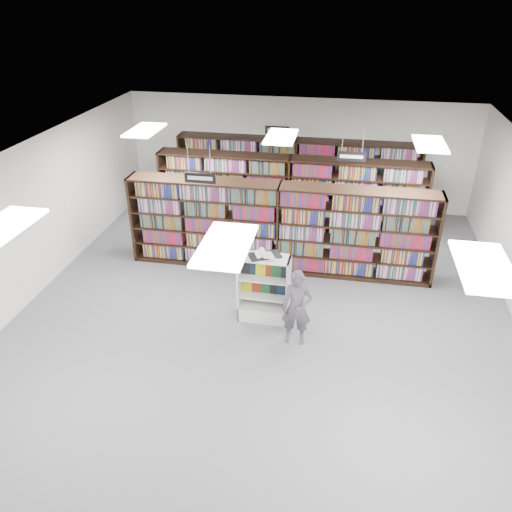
% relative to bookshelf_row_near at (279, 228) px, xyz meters
% --- Properties ---
extents(floor, '(12.00, 12.00, 0.00)m').
position_rel_bookshelf_row_near_xyz_m(floor, '(0.00, -2.00, -1.05)').
color(floor, '#56565C').
rests_on(floor, ground).
extents(ceiling, '(10.00, 12.00, 0.10)m').
position_rel_bookshelf_row_near_xyz_m(ceiling, '(0.00, -2.00, 2.15)').
color(ceiling, white).
rests_on(ceiling, wall_back).
extents(wall_back, '(10.00, 0.10, 3.20)m').
position_rel_bookshelf_row_near_xyz_m(wall_back, '(0.00, 4.00, 0.55)').
color(wall_back, white).
rests_on(wall_back, ground).
extents(wall_left, '(0.10, 12.00, 3.20)m').
position_rel_bookshelf_row_near_xyz_m(wall_left, '(-5.00, -2.00, 0.55)').
color(wall_left, white).
rests_on(wall_left, ground).
extents(bookshelf_row_near, '(7.00, 0.60, 2.10)m').
position_rel_bookshelf_row_near_xyz_m(bookshelf_row_near, '(0.00, 0.00, 0.00)').
color(bookshelf_row_near, black).
rests_on(bookshelf_row_near, floor).
extents(bookshelf_row_mid, '(7.00, 0.60, 2.10)m').
position_rel_bookshelf_row_near_xyz_m(bookshelf_row_mid, '(0.00, 2.00, 0.00)').
color(bookshelf_row_mid, black).
rests_on(bookshelf_row_mid, floor).
extents(bookshelf_row_far, '(7.00, 0.60, 2.10)m').
position_rel_bookshelf_row_near_xyz_m(bookshelf_row_far, '(0.00, 3.70, 0.00)').
color(bookshelf_row_far, black).
rests_on(bookshelf_row_far, floor).
extents(aisle_sign_left, '(0.65, 0.02, 0.80)m').
position_rel_bookshelf_row_near_xyz_m(aisle_sign_left, '(-1.50, -1.00, 1.48)').
color(aisle_sign_left, '#B2B2B7').
rests_on(aisle_sign_left, ceiling).
extents(aisle_sign_right, '(0.65, 0.02, 0.80)m').
position_rel_bookshelf_row_near_xyz_m(aisle_sign_right, '(1.50, 1.00, 1.48)').
color(aisle_sign_right, '#B2B2B7').
rests_on(aisle_sign_right, ceiling).
extents(aisle_sign_center, '(0.65, 0.02, 0.80)m').
position_rel_bookshelf_row_near_xyz_m(aisle_sign_center, '(-0.50, 3.00, 1.48)').
color(aisle_sign_center, '#B2B2B7').
rests_on(aisle_sign_center, ceiling).
extents(troffer_front_left, '(0.60, 1.20, 0.04)m').
position_rel_bookshelf_row_near_xyz_m(troffer_front_left, '(-3.00, -5.00, 2.11)').
color(troffer_front_left, white).
rests_on(troffer_front_left, ceiling).
extents(troffer_front_center, '(0.60, 1.20, 0.04)m').
position_rel_bookshelf_row_near_xyz_m(troffer_front_center, '(0.00, -5.00, 2.11)').
color(troffer_front_center, white).
rests_on(troffer_front_center, ceiling).
extents(troffer_front_right, '(0.60, 1.20, 0.04)m').
position_rel_bookshelf_row_near_xyz_m(troffer_front_right, '(3.00, -5.00, 2.11)').
color(troffer_front_right, white).
rests_on(troffer_front_right, ceiling).
extents(troffer_back_left, '(0.60, 1.20, 0.04)m').
position_rel_bookshelf_row_near_xyz_m(troffer_back_left, '(-3.00, 0.00, 2.11)').
color(troffer_back_left, white).
rests_on(troffer_back_left, ceiling).
extents(troffer_back_center, '(0.60, 1.20, 0.04)m').
position_rel_bookshelf_row_near_xyz_m(troffer_back_center, '(0.00, 0.00, 2.11)').
color(troffer_back_center, white).
rests_on(troffer_back_center, ceiling).
extents(troffer_back_right, '(0.60, 1.20, 0.04)m').
position_rel_bookshelf_row_near_xyz_m(troffer_back_right, '(3.00, 0.00, 2.11)').
color(troffer_back_right, white).
rests_on(troffer_back_right, ceiling).
extents(endcap_display, '(1.01, 0.52, 1.41)m').
position_rel_bookshelf_row_near_xyz_m(endcap_display, '(0.00, -2.01, -0.57)').
color(endcap_display, silver).
rests_on(endcap_display, floor).
extents(open_book, '(0.71, 0.58, 0.13)m').
position_rel_bookshelf_row_near_xyz_m(open_book, '(-0.00, -2.01, 0.39)').
color(open_book, black).
rests_on(open_book, endcap_display).
extents(shopper, '(0.56, 0.38, 1.51)m').
position_rel_bookshelf_row_near_xyz_m(shopper, '(0.72, -2.70, -0.29)').
color(shopper, '#47434D').
rests_on(shopper, floor).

